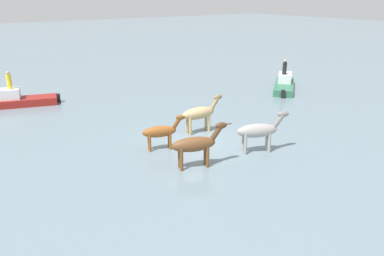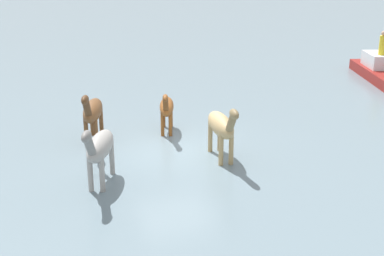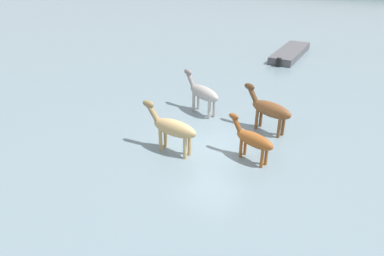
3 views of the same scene
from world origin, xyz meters
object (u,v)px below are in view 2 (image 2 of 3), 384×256
at_px(boat_launch_far, 380,73).
at_px(horse_dark_mare, 222,126).
at_px(horse_gray_outer, 167,107).
at_px(horse_chestnut_trailing, 93,111).
at_px(person_boatman_standing, 383,44).
at_px(horse_rear_stallion, 99,147).

bearing_deg(boat_launch_far, horse_dark_mare, 139.13).
height_order(horse_gray_outer, horse_chestnut_trailing, horse_chestnut_trailing).
relative_size(boat_launch_far, person_boatman_standing, 4.66).
bearing_deg(person_boatman_standing, horse_rear_stallion, 117.53).
bearing_deg(horse_dark_mare, horse_rear_stallion, -76.15).
bearing_deg(horse_rear_stallion, person_boatman_standing, 140.76).
relative_size(horse_chestnut_trailing, boat_launch_far, 0.46).
distance_m(horse_gray_outer, horse_chestnut_trailing, 2.67).
height_order(horse_rear_stallion, boat_launch_far, horse_rear_stallion).
relative_size(horse_rear_stallion, person_boatman_standing, 2.11).
bearing_deg(boat_launch_far, horse_gray_outer, 125.73).
xyz_separation_m(horse_rear_stallion, person_boatman_standing, (8.03, -15.40, 0.66)).
bearing_deg(person_boatman_standing, horse_chestnut_trailing, 106.84).
distance_m(horse_rear_stallion, horse_dark_mare, 3.95).
distance_m(horse_chestnut_trailing, horse_dark_mare, 4.55).
bearing_deg(horse_chestnut_trailing, person_boatman_standing, 124.61).
distance_m(horse_gray_outer, person_boatman_standing, 13.19).
bearing_deg(horse_dark_mare, person_boatman_standing, 127.28).
bearing_deg(horse_gray_outer, horse_dark_mare, 34.82).
bearing_deg(horse_chestnut_trailing, horse_dark_mare, 69.39).
xyz_separation_m(horse_gray_outer, boat_launch_far, (4.26, -12.37, -0.60)).
xyz_separation_m(horse_chestnut_trailing, horse_dark_mare, (-2.83, -3.57, 0.01)).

